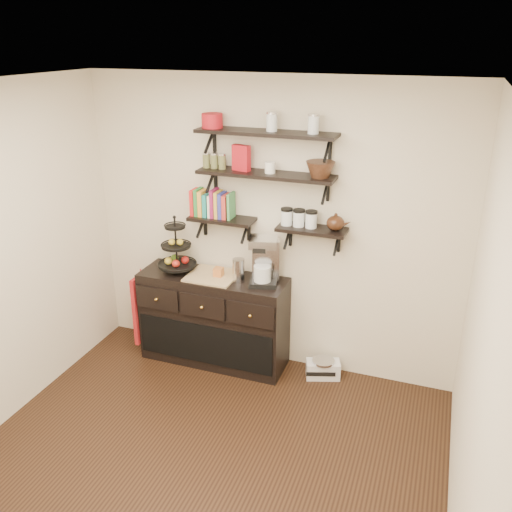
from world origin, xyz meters
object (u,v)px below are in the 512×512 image
(coffee_maker, at_px, (264,261))
(radio, at_px, (323,369))
(sideboard, at_px, (214,319))
(fruit_stand, at_px, (177,253))

(coffee_maker, distance_m, radio, 1.17)
(sideboard, height_order, coffee_maker, coffee_maker)
(radio, bearing_deg, sideboard, 164.87)
(sideboard, distance_m, fruit_stand, 0.73)
(sideboard, bearing_deg, radio, 3.31)
(fruit_stand, bearing_deg, coffee_maker, 1.77)
(radio, bearing_deg, fruit_stand, 163.88)
(sideboard, relative_size, radio, 4.07)
(coffee_maker, height_order, radio, coffee_maker)
(fruit_stand, height_order, coffee_maker, fruit_stand)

